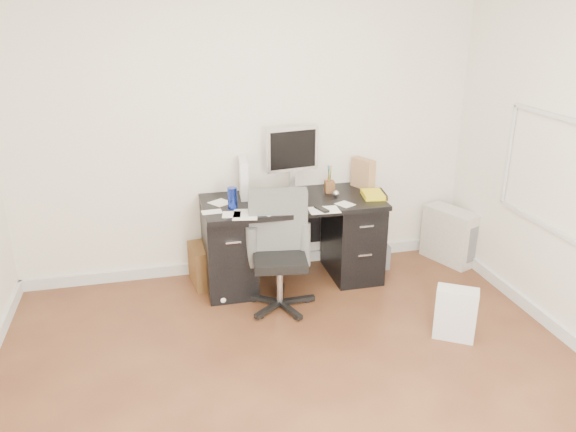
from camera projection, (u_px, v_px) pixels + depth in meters
name	position (u px, v px, depth m)	size (l,w,h in m)	color
ground	(310.00, 408.00, 3.40)	(4.00, 4.00, 0.00)	#4B2518
room_shell	(319.00, 138.00, 2.84)	(4.02, 4.02, 2.71)	silver
desk	(292.00, 238.00, 4.82)	(1.50, 0.70, 0.75)	black
loose_papers	(270.00, 204.00, 4.60)	(1.10, 0.60, 0.00)	white
lcd_monitor	(292.00, 160.00, 4.77)	(0.46, 0.26, 0.58)	silver
keyboard	(277.00, 206.00, 4.51)	(0.44, 0.15, 0.03)	black
computer_mouse	(336.00, 194.00, 4.75)	(0.06, 0.06, 0.06)	silver
travel_mug	(232.00, 198.00, 4.47)	(0.08, 0.08, 0.17)	#162A9B
white_binder	(244.00, 178.00, 4.72)	(0.13, 0.28, 0.33)	white
magazine_file	(363.00, 173.00, 4.96)	(0.11, 0.22, 0.26)	#966E48
pen_cup	(330.00, 179.00, 4.84)	(0.10, 0.10, 0.24)	brown
yellow_book	(374.00, 194.00, 4.76)	(0.18, 0.23, 0.04)	yellow
paper_remote	(324.00, 209.00, 4.46)	(0.24, 0.19, 0.02)	white
office_chair	(280.00, 253.00, 4.37)	(0.53, 0.53, 0.94)	#4F514E
pc_tower	(450.00, 235.00, 5.25)	(0.23, 0.51, 0.51)	#B6B0A4
shopping_bag	(455.00, 314.00, 4.05)	(0.29, 0.21, 0.39)	silver
wicker_basket	(212.00, 264.00, 4.86)	(0.35, 0.35, 0.35)	#513218
desk_printer	(365.00, 253.00, 5.21)	(0.38, 0.32, 0.23)	slate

